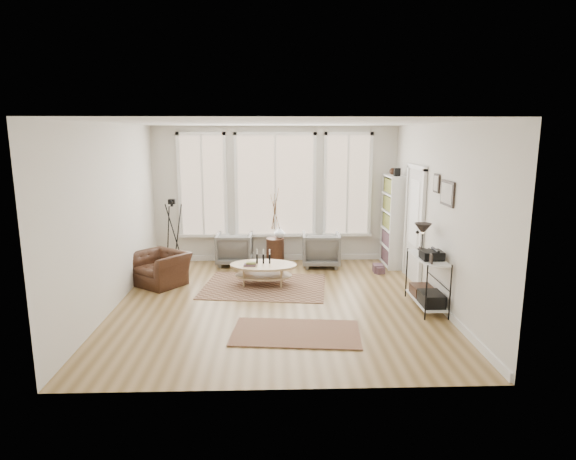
{
  "coord_description": "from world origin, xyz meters",
  "views": [
    {
      "loc": [
        -0.07,
        -7.54,
        2.74
      ],
      "look_at": [
        0.2,
        0.6,
        1.1
      ],
      "focal_mm": 30.0,
      "sensor_mm": 36.0,
      "label": 1
    }
  ],
  "objects_px": {
    "bookcase": "(393,221)",
    "armchair_left": "(235,248)",
    "accent_chair": "(160,268)",
    "low_shelf": "(427,277)",
    "coffee_table": "(263,269)",
    "armchair_right": "(321,249)",
    "side_table": "(275,229)"
  },
  "relations": [
    {
      "from": "accent_chair",
      "to": "bookcase",
      "type": "bearing_deg",
      "value": 51.02
    },
    {
      "from": "low_shelf",
      "to": "accent_chair",
      "type": "distance_m",
      "value": 4.73
    },
    {
      "from": "coffee_table",
      "to": "armchair_right",
      "type": "height_order",
      "value": "armchair_right"
    },
    {
      "from": "bookcase",
      "to": "armchair_right",
      "type": "distance_m",
      "value": 1.61
    },
    {
      "from": "armchair_left",
      "to": "bookcase",
      "type": "bearing_deg",
      "value": 178.75
    },
    {
      "from": "armchair_left",
      "to": "accent_chair",
      "type": "distance_m",
      "value": 1.84
    },
    {
      "from": "low_shelf",
      "to": "side_table",
      "type": "height_order",
      "value": "side_table"
    },
    {
      "from": "coffee_table",
      "to": "armchair_left",
      "type": "relative_size",
      "value": 1.69
    },
    {
      "from": "armchair_left",
      "to": "side_table",
      "type": "height_order",
      "value": "side_table"
    },
    {
      "from": "bookcase",
      "to": "accent_chair",
      "type": "xyz_separation_m",
      "value": [
        -4.58,
        -1.15,
        -0.66
      ]
    },
    {
      "from": "coffee_table",
      "to": "side_table",
      "type": "distance_m",
      "value": 1.49
    },
    {
      "from": "low_shelf",
      "to": "coffee_table",
      "type": "distance_m",
      "value": 2.93
    },
    {
      "from": "bookcase",
      "to": "side_table",
      "type": "relative_size",
      "value": 1.31
    },
    {
      "from": "armchair_right",
      "to": "accent_chair",
      "type": "bearing_deg",
      "value": 23.31
    },
    {
      "from": "low_shelf",
      "to": "accent_chair",
      "type": "bearing_deg",
      "value": 163.19
    },
    {
      "from": "bookcase",
      "to": "accent_chair",
      "type": "relative_size",
      "value": 2.24
    },
    {
      "from": "side_table",
      "to": "armchair_right",
      "type": "bearing_deg",
      "value": -9.34
    },
    {
      "from": "low_shelf",
      "to": "armchair_left",
      "type": "distance_m",
      "value": 4.23
    },
    {
      "from": "coffee_table",
      "to": "accent_chair",
      "type": "distance_m",
      "value": 1.9
    },
    {
      "from": "bookcase",
      "to": "coffee_table",
      "type": "bearing_deg",
      "value": -155.05
    },
    {
      "from": "bookcase",
      "to": "armchair_left",
      "type": "distance_m",
      "value": 3.37
    },
    {
      "from": "coffee_table",
      "to": "accent_chair",
      "type": "bearing_deg",
      "value": 177.17
    },
    {
      "from": "bookcase",
      "to": "coffee_table",
      "type": "height_order",
      "value": "bookcase"
    },
    {
      "from": "low_shelf",
      "to": "accent_chair",
      "type": "relative_size",
      "value": 1.42
    },
    {
      "from": "coffee_table",
      "to": "armchair_right",
      "type": "distance_m",
      "value": 1.72
    },
    {
      "from": "side_table",
      "to": "accent_chair",
      "type": "distance_m",
      "value": 2.54
    },
    {
      "from": "bookcase",
      "to": "armchair_right",
      "type": "relative_size",
      "value": 2.61
    },
    {
      "from": "low_shelf",
      "to": "side_table",
      "type": "bearing_deg",
      "value": 131.83
    },
    {
      "from": "coffee_table",
      "to": "armchair_left",
      "type": "distance_m",
      "value": 1.56
    },
    {
      "from": "armchair_right",
      "to": "side_table",
      "type": "distance_m",
      "value": 1.05
    },
    {
      "from": "side_table",
      "to": "low_shelf",
      "type": "bearing_deg",
      "value": -48.17
    },
    {
      "from": "side_table",
      "to": "accent_chair",
      "type": "relative_size",
      "value": 1.71
    }
  ]
}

